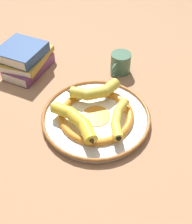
% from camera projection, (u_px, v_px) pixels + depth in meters
% --- Properties ---
extents(ground_plane, '(2.80, 2.80, 0.00)m').
position_uv_depth(ground_plane, '(91.00, 119.00, 0.88)').
color(ground_plane, '#A87A56').
extents(decorative_bowl, '(0.36, 0.36, 0.03)m').
position_uv_depth(decorative_bowl, '(96.00, 116.00, 0.86)').
color(decorative_bowl, white).
rests_on(decorative_bowl, ground_plane).
extents(banana_a, '(0.20, 0.08, 0.04)m').
position_uv_depth(banana_a, '(95.00, 91.00, 0.89)').
color(banana_a, gold).
rests_on(banana_a, decorative_bowl).
extents(banana_b, '(0.09, 0.17, 0.03)m').
position_uv_depth(banana_b, '(118.00, 117.00, 0.82)').
color(banana_b, yellow).
rests_on(banana_b, decorative_bowl).
extents(banana_c, '(0.13, 0.19, 0.04)m').
position_uv_depth(banana_c, '(76.00, 121.00, 0.80)').
color(banana_c, yellow).
rests_on(banana_c, decorative_bowl).
extents(book_stack, '(0.23, 0.25, 0.11)m').
position_uv_depth(book_stack, '(25.00, 59.00, 1.02)').
color(book_stack, '#753D70').
rests_on(book_stack, ground_plane).
extents(coffee_mug, '(0.10, 0.11, 0.08)m').
position_uv_depth(coffee_mug, '(120.00, 63.00, 1.02)').
color(coffee_mug, '#477056').
rests_on(coffee_mug, ground_plane).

